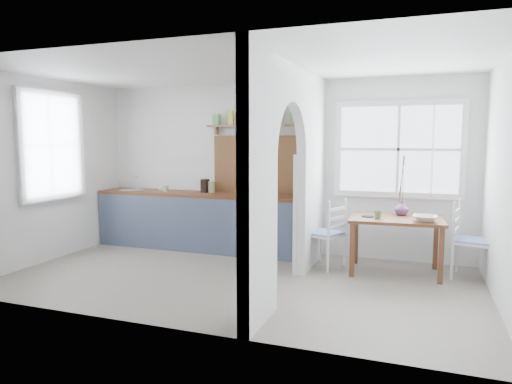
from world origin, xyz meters
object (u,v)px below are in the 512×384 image
(chair_right, at_px, (473,240))
(kettle, at_px, (267,190))
(vase, at_px, (402,208))
(chair_left, at_px, (325,233))
(dining_table, at_px, (395,245))

(chair_right, xyz_separation_m, kettle, (-2.77, 0.15, 0.52))
(chair_right, xyz_separation_m, vase, (-0.87, 0.16, 0.34))
(chair_left, relative_size, chair_right, 0.97)
(chair_right, distance_m, vase, 0.94)
(kettle, xyz_separation_m, vase, (1.90, 0.01, -0.18))
(chair_left, height_order, chair_right, chair_right)
(chair_right, relative_size, kettle, 4.54)
(dining_table, bearing_deg, chair_right, 0.80)
(vase, bearing_deg, dining_table, -103.44)
(kettle, bearing_deg, dining_table, -18.89)
(dining_table, distance_m, vase, 0.52)
(chair_right, bearing_deg, vase, 92.24)
(dining_table, bearing_deg, vase, 72.98)
(vase, bearing_deg, chair_right, -10.33)
(chair_right, height_order, vase, chair_right)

